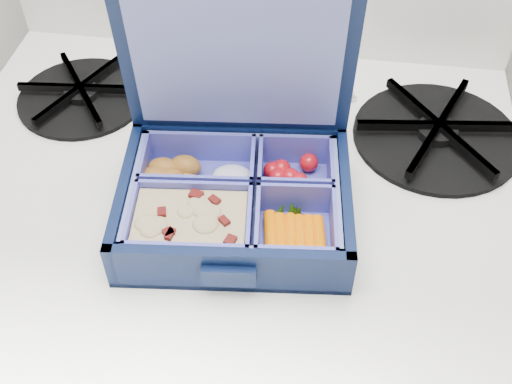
# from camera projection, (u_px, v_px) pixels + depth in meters

# --- Properties ---
(bento_box) EXTENTS (0.24, 0.19, 0.05)m
(bento_box) POSITION_uv_depth(u_px,v_px,m) (235.00, 202.00, 0.62)
(bento_box) COLOR black
(bento_box) RESTS_ON stove
(burner_grate) EXTENTS (0.21, 0.21, 0.03)m
(burner_grate) POSITION_uv_depth(u_px,v_px,m) (438.00, 129.00, 0.72)
(burner_grate) COLOR black
(burner_grate) RESTS_ON stove
(burner_grate_rear) EXTENTS (0.17, 0.17, 0.02)m
(burner_grate_rear) POSITION_uv_depth(u_px,v_px,m) (82.00, 93.00, 0.77)
(burner_grate_rear) COLOR black
(burner_grate_rear) RESTS_ON stove
(fork) EXTENTS (0.15, 0.13, 0.01)m
(fork) POSITION_uv_depth(u_px,v_px,m) (287.00, 123.00, 0.74)
(fork) COLOR #BEBEBE
(fork) RESTS_ON stove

